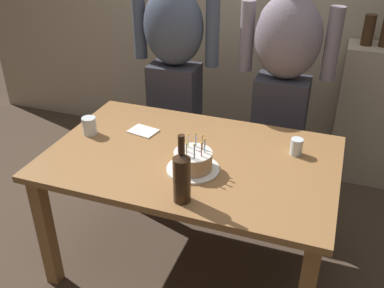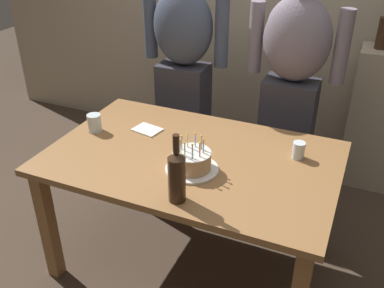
% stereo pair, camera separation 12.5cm
% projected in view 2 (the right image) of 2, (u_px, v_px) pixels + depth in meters
% --- Properties ---
extents(ground_plane, '(10.00, 10.00, 0.00)m').
position_uv_depth(ground_plane, '(192.00, 260.00, 2.63)').
color(ground_plane, '#47382B').
extents(dining_table, '(1.50, 0.96, 0.74)m').
position_uv_depth(dining_table, '(192.00, 171.00, 2.31)').
color(dining_table, olive).
rests_on(dining_table, ground_plane).
extents(birthday_cake, '(0.26, 0.26, 0.18)m').
position_uv_depth(birthday_cake, '(192.00, 162.00, 2.12)').
color(birthday_cake, white).
rests_on(birthday_cake, dining_table).
extents(water_glass_near, '(0.08, 0.08, 0.10)m').
position_uv_depth(water_glass_near, '(94.00, 123.00, 2.48)').
color(water_glass_near, silver).
rests_on(water_glass_near, dining_table).
extents(water_glass_far, '(0.06, 0.06, 0.09)m').
position_uv_depth(water_glass_far, '(299.00, 150.00, 2.22)').
color(water_glass_far, silver).
rests_on(water_glass_far, dining_table).
extents(wine_bottle, '(0.08, 0.08, 0.33)m').
position_uv_depth(wine_bottle, '(177.00, 175.00, 1.87)').
color(wine_bottle, '#382314').
rests_on(wine_bottle, dining_table).
extents(napkin_stack, '(0.18, 0.14, 0.01)m').
position_uv_depth(napkin_stack, '(147.00, 130.00, 2.51)').
color(napkin_stack, white).
rests_on(napkin_stack, dining_table).
extents(person_man_bearded, '(0.61, 0.27, 1.66)m').
position_uv_depth(person_man_bearded, '(183.00, 71.00, 2.99)').
color(person_man_bearded, '#33333D').
rests_on(person_man_bearded, ground_plane).
extents(person_woman_cardigan, '(0.61, 0.27, 1.66)m').
position_uv_depth(person_woman_cardigan, '(291.00, 87.00, 2.73)').
color(person_woman_cardigan, '#33333D').
rests_on(person_woman_cardigan, ground_plane).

